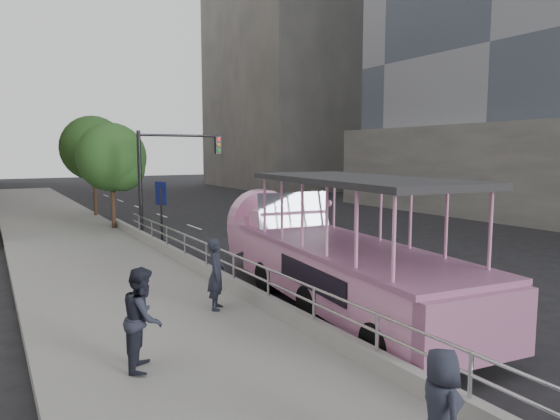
% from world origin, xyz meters
% --- Properties ---
extents(ground, '(160.00, 160.00, 0.00)m').
position_xyz_m(ground, '(0.00, 0.00, 0.00)').
color(ground, black).
extents(sidewalk, '(5.50, 80.00, 0.30)m').
position_xyz_m(sidewalk, '(-5.75, 10.00, 0.15)').
color(sidewalk, gray).
rests_on(sidewalk, ground).
extents(kerb_wall, '(0.24, 30.00, 0.36)m').
position_xyz_m(kerb_wall, '(-3.12, 2.00, 0.48)').
color(kerb_wall, gray).
rests_on(kerb_wall, sidewalk).
extents(guardrail, '(0.07, 22.00, 0.71)m').
position_xyz_m(guardrail, '(-3.12, 2.00, 1.14)').
color(guardrail, '#B7B7BC').
rests_on(guardrail, kerb_wall).
extents(duck_boat, '(3.85, 11.08, 3.61)m').
position_xyz_m(duck_boat, '(-0.96, 0.53, 1.34)').
color(duck_boat, black).
rests_on(duck_boat, ground).
extents(car, '(3.11, 4.30, 1.36)m').
position_xyz_m(car, '(3.76, 10.48, 0.68)').
color(car, silver).
rests_on(car, ground).
extents(pedestrian_near, '(0.72, 0.79, 1.80)m').
position_xyz_m(pedestrian_near, '(-4.19, 0.74, 1.20)').
color(pedestrian_near, '#212330').
rests_on(pedestrian_near, sidewalk).
extents(pedestrian_mid, '(1.01, 1.11, 1.87)m').
position_xyz_m(pedestrian_mid, '(-6.70, -1.76, 1.23)').
color(pedestrian_mid, '#212330').
rests_on(pedestrian_mid, sidewalk).
extents(pedestrian_far, '(0.73, 0.89, 1.57)m').
position_xyz_m(pedestrian_far, '(-4.41, -6.59, 1.09)').
color(pedestrian_far, '#212330').
rests_on(pedestrian_far, sidewalk).
extents(parking_sign, '(0.29, 0.62, 2.98)m').
position_xyz_m(parking_sign, '(-2.71, 10.00, 1.85)').
color(parking_sign, black).
rests_on(parking_sign, ground).
extents(traffic_signal, '(4.20, 0.32, 5.20)m').
position_xyz_m(traffic_signal, '(-1.70, 12.50, 3.50)').
color(traffic_signal, black).
rests_on(traffic_signal, ground).
extents(street_tree_near, '(3.52, 3.52, 5.72)m').
position_xyz_m(street_tree_near, '(-3.30, 15.93, 3.82)').
color(street_tree_near, '#3A261A').
rests_on(street_tree_near, ground).
extents(street_tree_far, '(3.97, 3.97, 6.45)m').
position_xyz_m(street_tree_far, '(-3.10, 21.93, 4.31)').
color(street_tree_far, '#3A261A').
rests_on(street_tree_far, ground).
extents(midrise_stone_a, '(20.00, 20.00, 32.00)m').
position_xyz_m(midrise_stone_a, '(26.00, 42.00, 16.00)').
color(midrise_stone_a, gray).
rests_on(midrise_stone_a, ground).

